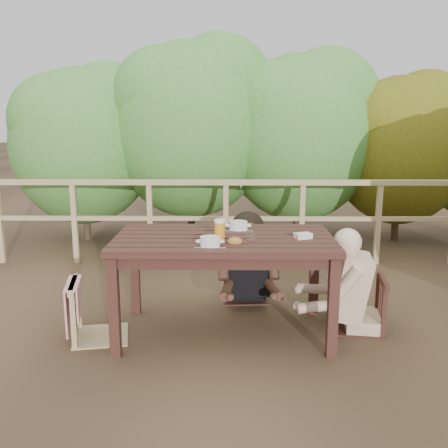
{
  "coord_description": "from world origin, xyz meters",
  "views": [
    {
      "loc": [
        0.04,
        -3.89,
        1.74
      ],
      "look_at": [
        0.0,
        0.05,
        0.9
      ],
      "focal_mm": 40.78,
      "sensor_mm": 36.0,
      "label": 1
    }
  ],
  "objects_px": {
    "diner_right": "(366,247)",
    "soup_far": "(238,226)",
    "chair_far": "(246,257)",
    "chair_left": "(98,284)",
    "bread_roll": "(235,241)",
    "chair_right": "(361,280)",
    "beer_glass": "(220,230)",
    "butter_tub": "(303,237)",
    "tumbler": "(251,239)",
    "woman": "(246,230)",
    "table": "(224,286)",
    "soup_near": "(210,242)"
  },
  "relations": [
    {
      "from": "chair_far",
      "to": "diner_right",
      "type": "distance_m",
      "value": 1.21
    },
    {
      "from": "beer_glass",
      "to": "woman",
      "type": "bearing_deg",
      "value": 75.36
    },
    {
      "from": "soup_far",
      "to": "butter_tub",
      "type": "height_order",
      "value": "soup_far"
    },
    {
      "from": "chair_far",
      "to": "chair_right",
      "type": "bearing_deg",
      "value": -40.2
    },
    {
      "from": "chair_left",
      "to": "chair_right",
      "type": "bearing_deg",
      "value": -95.39
    },
    {
      "from": "chair_far",
      "to": "bread_roll",
      "type": "xyz_separation_m",
      "value": [
        -0.12,
        -1.02,
        0.41
      ]
    },
    {
      "from": "diner_right",
      "to": "soup_far",
      "type": "xyz_separation_m",
      "value": [
        -1.04,
        0.14,
        0.14
      ]
    },
    {
      "from": "chair_left",
      "to": "soup_far",
      "type": "bearing_deg",
      "value": -83.51
    },
    {
      "from": "soup_far",
      "to": "butter_tub",
      "type": "distance_m",
      "value": 0.58
    },
    {
      "from": "chair_left",
      "to": "beer_glass",
      "type": "bearing_deg",
      "value": -99.39
    },
    {
      "from": "chair_far",
      "to": "chair_right",
      "type": "xyz_separation_m",
      "value": [
        0.93,
        -0.69,
        -0.0
      ]
    },
    {
      "from": "table",
      "to": "chair_right",
      "type": "relative_size",
      "value": 2.06
    },
    {
      "from": "chair_right",
      "to": "soup_far",
      "type": "xyz_separation_m",
      "value": [
        -1.01,
        0.14,
        0.42
      ]
    },
    {
      "from": "chair_left",
      "to": "table",
      "type": "bearing_deg",
      "value": -95.36
    },
    {
      "from": "chair_left",
      "to": "bread_roll",
      "type": "distance_m",
      "value": 1.15
    },
    {
      "from": "diner_right",
      "to": "butter_tub",
      "type": "height_order",
      "value": "diner_right"
    },
    {
      "from": "chair_right",
      "to": "butter_tub",
      "type": "height_order",
      "value": "butter_tub"
    },
    {
      "from": "table",
      "to": "butter_tub",
      "type": "height_order",
      "value": "butter_tub"
    },
    {
      "from": "beer_glass",
      "to": "chair_left",
      "type": "bearing_deg",
      "value": -178.63
    },
    {
      "from": "chair_far",
      "to": "chair_left",
      "type": "bearing_deg",
      "value": -146.69
    },
    {
      "from": "diner_right",
      "to": "tumbler",
      "type": "height_order",
      "value": "diner_right"
    },
    {
      "from": "woman",
      "to": "bread_roll",
      "type": "distance_m",
      "value": 1.06
    },
    {
      "from": "tumbler",
      "to": "butter_tub",
      "type": "xyz_separation_m",
      "value": [
        0.41,
        0.11,
        -0.01
      ]
    },
    {
      "from": "table",
      "to": "bread_roll",
      "type": "bearing_deg",
      "value": -69.83
    },
    {
      "from": "table",
      "to": "chair_left",
      "type": "distance_m",
      "value": 0.99
    },
    {
      "from": "soup_far",
      "to": "tumbler",
      "type": "bearing_deg",
      "value": -77.69
    },
    {
      "from": "bread_roll",
      "to": "chair_far",
      "type": "bearing_deg",
      "value": 83.59
    },
    {
      "from": "woman",
      "to": "bread_roll",
      "type": "height_order",
      "value": "woman"
    },
    {
      "from": "butter_tub",
      "to": "chair_left",
      "type": "bearing_deg",
      "value": 161.49
    },
    {
      "from": "chair_far",
      "to": "soup_far",
      "type": "height_order",
      "value": "soup_far"
    },
    {
      "from": "soup_near",
      "to": "tumbler",
      "type": "bearing_deg",
      "value": 22.55
    },
    {
      "from": "woman",
      "to": "butter_tub",
      "type": "xyz_separation_m",
      "value": [
        0.42,
        -0.87,
        0.15
      ]
    },
    {
      "from": "diner_right",
      "to": "soup_far",
      "type": "distance_m",
      "value": 1.06
    },
    {
      "from": "butter_tub",
      "to": "chair_far",
      "type": "bearing_deg",
      "value": 96.19
    },
    {
      "from": "chair_far",
      "to": "beer_glass",
      "type": "bearing_deg",
      "value": -108.46
    },
    {
      "from": "chair_left",
      "to": "bread_roll",
      "type": "xyz_separation_m",
      "value": [
        1.07,
        -0.14,
        0.38
      ]
    },
    {
      "from": "beer_glass",
      "to": "tumbler",
      "type": "height_order",
      "value": "beer_glass"
    },
    {
      "from": "table",
      "to": "beer_glass",
      "type": "xyz_separation_m",
      "value": [
        -0.03,
        -0.07,
        0.48
      ]
    },
    {
      "from": "beer_glass",
      "to": "soup_near",
      "type": "bearing_deg",
      "value": -106.53
    },
    {
      "from": "chair_left",
      "to": "soup_far",
      "type": "distance_m",
      "value": 1.22
    },
    {
      "from": "diner_right",
      "to": "bread_roll",
      "type": "bearing_deg",
      "value": 115.17
    },
    {
      "from": "chair_left",
      "to": "diner_right",
      "type": "height_order",
      "value": "diner_right"
    },
    {
      "from": "woman",
      "to": "soup_near",
      "type": "distance_m",
      "value": 1.16
    },
    {
      "from": "soup_near",
      "to": "chair_right",
      "type": "bearing_deg",
      "value": 17.91
    },
    {
      "from": "chair_far",
      "to": "butter_tub",
      "type": "xyz_separation_m",
      "value": [
        0.42,
        -0.85,
        0.4
      ]
    },
    {
      "from": "woman",
      "to": "tumbler",
      "type": "xyz_separation_m",
      "value": [
        0.01,
        -0.98,
        0.16
      ]
    },
    {
      "from": "table",
      "to": "tumbler",
      "type": "distance_m",
      "value": 0.51
    },
    {
      "from": "soup_near",
      "to": "diner_right",
      "type": "bearing_deg",
      "value": 17.51
    },
    {
      "from": "woman",
      "to": "tumbler",
      "type": "bearing_deg",
      "value": 87.01
    },
    {
      "from": "table",
      "to": "beer_glass",
      "type": "bearing_deg",
      "value": -114.65
    }
  ]
}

